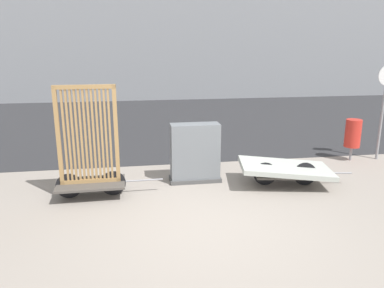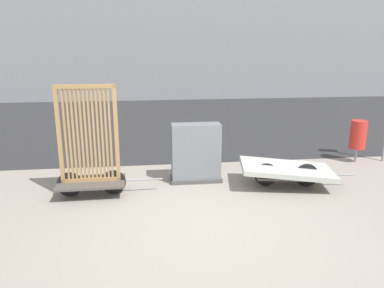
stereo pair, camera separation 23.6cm
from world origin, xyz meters
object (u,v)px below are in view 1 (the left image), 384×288
object	(u,v)px
bike_cart_with_mattress	(285,169)
utility_cabinet	(195,155)
bike_cart_with_bedframe	(90,157)
sign_post	(384,100)
trash_bin	(353,134)

from	to	relation	value
bike_cart_with_mattress	utility_cabinet	xyz separation A→B (m)	(-1.71, 0.51, 0.22)
bike_cart_with_bedframe	utility_cabinet	distance (m)	2.06
bike_cart_with_mattress	sign_post	xyz separation A→B (m)	(2.89, 1.29, 1.12)
bike_cart_with_mattress	bike_cart_with_bedframe	bearing A→B (deg)	-170.40
bike_cart_with_bedframe	bike_cart_with_mattress	distance (m)	3.73
bike_cart_with_mattress	utility_cabinet	world-z (taller)	utility_cabinet
utility_cabinet	sign_post	bearing A→B (deg)	9.69
bike_cart_with_mattress	sign_post	world-z (taller)	sign_post
sign_post	utility_cabinet	bearing A→B (deg)	-170.31
bike_cart_with_mattress	sign_post	size ratio (longest dim) A/B	0.98
bike_cart_with_mattress	trash_bin	world-z (taller)	trash_bin
bike_cart_with_bedframe	utility_cabinet	size ratio (longest dim) A/B	1.72
utility_cabinet	bike_cart_with_mattress	bearing A→B (deg)	-16.48
bike_cart_with_mattress	trash_bin	distance (m)	2.57
bike_cart_with_mattress	trash_bin	size ratio (longest dim) A/B	2.25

